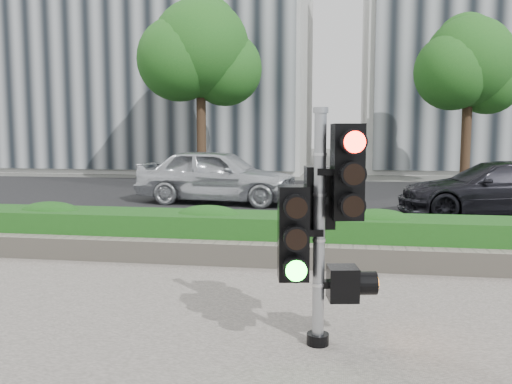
# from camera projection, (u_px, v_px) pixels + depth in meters

# --- Properties ---
(ground) EXTENTS (120.00, 120.00, 0.00)m
(ground) POSITION_uv_depth(u_px,v_px,m) (256.00, 309.00, 6.24)
(ground) COLOR #51514C
(ground) RESTS_ON ground
(road) EXTENTS (60.00, 13.00, 0.02)m
(road) POSITION_uv_depth(u_px,v_px,m) (310.00, 200.00, 16.05)
(road) COLOR black
(road) RESTS_ON ground
(curb) EXTENTS (60.00, 0.25, 0.12)m
(curb) POSITION_uv_depth(u_px,v_px,m) (285.00, 247.00, 9.33)
(curb) COLOR gray
(curb) RESTS_ON ground
(stone_wall) EXTENTS (12.00, 0.32, 0.34)m
(stone_wall) POSITION_uv_depth(u_px,v_px,m) (276.00, 255.00, 8.09)
(stone_wall) COLOR gray
(stone_wall) RESTS_ON sidewalk
(hedge) EXTENTS (12.00, 1.00, 0.68)m
(hedge) POSITION_uv_depth(u_px,v_px,m) (281.00, 236.00, 8.70)
(hedge) COLOR #348428
(hedge) RESTS_ON sidewalk
(building_left) EXTENTS (16.00, 9.00, 15.00)m
(building_left) POSITION_uv_depth(u_px,v_px,m) (161.00, 31.00, 29.41)
(building_left) COLOR #B7B7B2
(building_left) RESTS_ON ground
(tree_left) EXTENTS (4.61, 4.03, 7.34)m
(tree_left) POSITION_uv_depth(u_px,v_px,m) (200.00, 53.00, 20.69)
(tree_left) COLOR black
(tree_left) RESTS_ON ground
(tree_right) EXTENTS (4.10, 3.58, 6.53)m
(tree_right) POSITION_uv_depth(u_px,v_px,m) (468.00, 66.00, 20.13)
(tree_right) COLOR black
(tree_right) RESTS_ON ground
(traffic_signal) EXTENTS (0.80, 0.64, 2.23)m
(traffic_signal) POSITION_uv_depth(u_px,v_px,m) (322.00, 216.00, 5.03)
(traffic_signal) COLOR black
(traffic_signal) RESTS_ON sidewalk
(car_silver) EXTENTS (4.74, 2.30, 1.56)m
(car_silver) POSITION_uv_depth(u_px,v_px,m) (218.00, 175.00, 15.36)
(car_silver) COLOR silver
(car_silver) RESTS_ON road
(car_dark) EXTENTS (4.73, 2.39, 1.32)m
(car_dark) POSITION_uv_depth(u_px,v_px,m) (495.00, 189.00, 12.96)
(car_dark) COLOR black
(car_dark) RESTS_ON road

